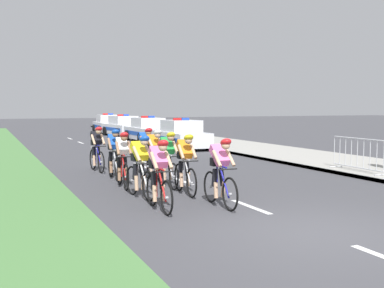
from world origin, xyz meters
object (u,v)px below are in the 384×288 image
(cyclist_third, at_px, (140,166))
(police_car_furthest, at_px, (108,125))
(cyclist_fifth, at_px, (123,159))
(cyclist_sixth, at_px, (168,159))
(cyclist_seventh, at_px, (114,153))
(cyclist_eighth, at_px, (154,154))
(cyclist_tenth, at_px, (146,151))
(crowd_barrier_middle, at_px, (357,155))
(police_car_nearest, at_px, (181,135))
(cyclist_fourth, at_px, (185,163))
(cyclist_lead, at_px, (159,174))
(police_car_third, at_px, (123,127))
(cyclist_ninth, at_px, (97,148))
(police_car_second, at_px, (148,131))
(cyclist_second, at_px, (220,171))

(cyclist_third, bearing_deg, police_car_furthest, 77.92)
(cyclist_fifth, distance_m, cyclist_sixth, 1.22)
(cyclist_seventh, relative_size, cyclist_eighth, 1.00)
(police_car_furthest, bearing_deg, cyclist_fifth, -102.78)
(cyclist_eighth, height_order, police_car_furthest, police_car_furthest)
(cyclist_sixth, relative_size, cyclist_tenth, 1.00)
(cyclist_tenth, xyz_separation_m, crowd_barrier_middle, (6.25, -2.66, -0.14))
(cyclist_eighth, height_order, police_car_nearest, police_car_nearest)
(cyclist_eighth, bearing_deg, cyclist_seventh, 144.75)
(cyclist_fifth, xyz_separation_m, police_car_nearest, (5.94, 10.40, -0.11))
(cyclist_fifth, xyz_separation_m, cyclist_eighth, (1.19, 0.84, 0.00))
(cyclist_fourth, bearing_deg, cyclist_sixth, 91.25)
(cyclist_fourth, height_order, police_car_furthest, police_car_furthest)
(cyclist_third, relative_size, police_car_nearest, 0.39)
(police_car_nearest, bearing_deg, cyclist_lead, -114.00)
(cyclist_seventh, xyz_separation_m, police_car_third, (5.78, 20.02, -0.11))
(cyclist_ninth, relative_size, police_car_third, 0.38)
(police_car_second, bearing_deg, cyclist_second, -103.66)
(cyclist_lead, bearing_deg, cyclist_fifth, 88.86)
(cyclist_seventh, relative_size, police_car_third, 0.38)
(police_car_third, bearing_deg, cyclist_third, -104.39)
(police_car_nearest, bearing_deg, cyclist_seventh, -123.20)
(cyclist_lead, xyz_separation_m, cyclist_fifth, (0.06, 3.09, 0.00))
(cyclist_fifth, distance_m, cyclist_ninth, 3.49)
(cyclist_second, distance_m, cyclist_tenth, 5.26)
(cyclist_fifth, bearing_deg, police_car_nearest, 60.25)
(cyclist_lead, relative_size, police_car_nearest, 0.39)
(cyclist_ninth, distance_m, police_car_nearest, 9.07)
(cyclist_tenth, bearing_deg, cyclist_fourth, -92.25)
(cyclist_seventh, relative_size, cyclist_tenth, 1.00)
(cyclist_second, bearing_deg, cyclist_ninth, 100.40)
(cyclist_sixth, xyz_separation_m, cyclist_ninth, (-1.08, 3.92, 0.00))
(cyclist_sixth, bearing_deg, police_car_third, 77.70)
(cyclist_ninth, height_order, crowd_barrier_middle, cyclist_ninth)
(cyclist_eighth, height_order, cyclist_tenth, same)
(cyclist_second, distance_m, cyclist_fifth, 3.51)
(cyclist_sixth, bearing_deg, cyclist_lead, -114.37)
(police_car_second, distance_m, crowd_barrier_middle, 16.57)
(police_car_furthest, bearing_deg, cyclist_second, -98.95)
(cyclist_fifth, xyz_separation_m, crowd_barrier_middle, (7.56, -0.65, -0.14))
(cyclist_seventh, distance_m, crowd_barrier_middle, 7.72)
(cyclist_lead, distance_m, cyclist_tenth, 5.28)
(cyclist_tenth, relative_size, police_car_nearest, 0.39)
(cyclist_eighth, relative_size, cyclist_ninth, 1.00)
(police_car_nearest, bearing_deg, cyclist_tenth, -118.92)
(cyclist_tenth, height_order, police_car_third, police_car_third)
(cyclist_third, bearing_deg, cyclist_ninth, 89.16)
(cyclist_sixth, bearing_deg, cyclist_second, -86.75)
(police_car_nearest, distance_m, police_car_third, 11.19)
(cyclist_third, height_order, cyclist_fourth, same)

